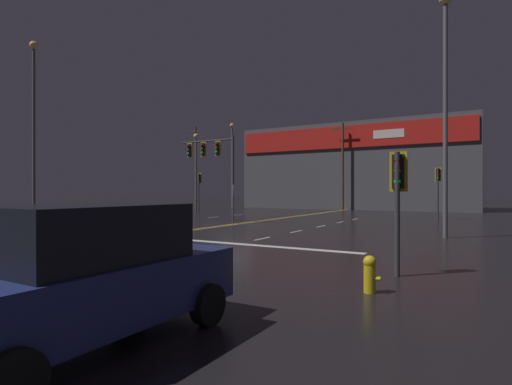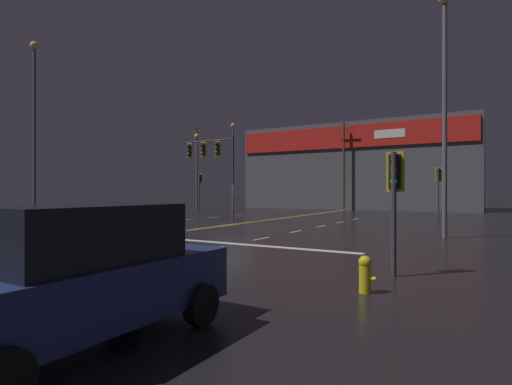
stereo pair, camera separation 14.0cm
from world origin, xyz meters
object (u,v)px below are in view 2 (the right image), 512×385
at_px(traffic_signal_corner_southeast, 395,185).
at_px(streetlight_median_approach, 233,155).
at_px(traffic_signal_corner_northwest, 200,184).
at_px(streetlight_far_left, 445,84).
at_px(traffic_signal_corner_northeast, 438,181).
at_px(streetlight_near_right, 197,161).
at_px(fire_hydrant, 365,273).
at_px(traffic_signal_median, 210,155).
at_px(streetlight_near_left, 34,111).
at_px(parked_car, 79,274).

xyz_separation_m(traffic_signal_corner_southeast, streetlight_median_approach, (-26.66, 33.16, 4.62)).
height_order(traffic_signal_corner_northwest, streetlight_median_approach, streetlight_median_approach).
xyz_separation_m(streetlight_median_approach, streetlight_far_left, (26.98, -23.85, -0.02)).
distance_m(traffic_signal_corner_northeast, streetlight_near_right, 25.12).
bearing_deg(fire_hydrant, traffic_signal_median, 136.03).
relative_size(traffic_signal_median, fire_hydrant, 7.52).
height_order(streetlight_near_left, streetlight_far_left, streetlight_near_left).
xyz_separation_m(traffic_signal_corner_northwest, streetlight_near_left, (-1.31, -16.27, 4.64)).
bearing_deg(streetlight_near_right, traffic_signal_median, -48.48).
distance_m(streetlight_near_left, streetlight_near_right, 19.19).
height_order(traffic_signal_corner_northeast, streetlight_far_left, streetlight_far_left).
height_order(streetlight_median_approach, streetlight_far_left, streetlight_median_approach).
xyz_separation_m(traffic_signal_corner_northeast, streetlight_median_approach, (-25.57, 11.89, 4.05)).
xyz_separation_m(streetlight_near_right, fire_hydrant, (25.65, -26.70, -5.09)).
relative_size(traffic_signal_corner_northwest, streetlight_median_approach, 0.36).
distance_m(traffic_signal_corner_southeast, streetlight_far_left, 10.38).
xyz_separation_m(streetlight_far_left, parked_car, (-3.09, -16.02, -5.88)).
height_order(traffic_signal_median, parked_car, traffic_signal_median).
xyz_separation_m(traffic_signal_corner_northeast, streetlight_near_right, (-24.74, 3.39, 2.70)).
xyz_separation_m(streetlight_near_right, streetlight_median_approach, (-0.83, 8.50, 1.36)).
xyz_separation_m(traffic_signal_corner_southeast, parked_car, (-2.77, -6.71, -1.28)).
height_order(fire_hydrant, parked_car, parked_car).
distance_m(streetlight_median_approach, parked_car, 46.85).
relative_size(traffic_signal_corner_northeast, streetlight_near_left, 0.31).
bearing_deg(streetlight_near_left, traffic_signal_median, 28.29).
bearing_deg(traffic_signal_corner_northeast, streetlight_far_left, -83.28).
bearing_deg(streetlight_median_approach, streetlight_far_left, -41.47).
relative_size(streetlight_median_approach, fire_hydrant, 14.45).
height_order(traffic_signal_corner_southeast, streetlight_median_approach, streetlight_median_approach).
distance_m(traffic_signal_corner_northeast, streetlight_near_left, 28.56).
xyz_separation_m(traffic_signal_corner_northwest, streetlight_median_approach, (-3.46, 11.27, 3.97)).
height_order(streetlight_near_left, fire_hydrant, streetlight_near_left).
bearing_deg(traffic_signal_corner_southeast, streetlight_median_approach, 128.80).
height_order(traffic_signal_corner_northwest, streetlight_near_left, streetlight_near_left).
bearing_deg(streetlight_near_right, traffic_signal_corner_northeast, -7.80).
bearing_deg(streetlight_median_approach, traffic_signal_corner_southeast, -51.20).
relative_size(traffic_signal_median, streetlight_median_approach, 0.52).
distance_m(traffic_signal_median, traffic_signal_corner_southeast, 18.11).
bearing_deg(traffic_signal_corner_southeast, traffic_signal_median, 141.12).
relative_size(traffic_signal_corner_southeast, streetlight_near_left, 0.25).
height_order(streetlight_near_left, streetlight_near_right, streetlight_near_left).
distance_m(traffic_signal_corner_northwest, fire_hydrant, 33.30).
bearing_deg(streetlight_near_left, streetlight_far_left, 8.45).
bearing_deg(parked_car, streetlight_far_left, 79.07).
distance_m(traffic_signal_corner_northwest, streetlight_median_approach, 12.44).
distance_m(traffic_signal_corner_northwest, streetlight_near_right, 4.63).
bearing_deg(traffic_signal_corner_southeast, traffic_signal_corner_northwest, 136.66).
relative_size(streetlight_near_left, streetlight_near_right, 1.44).
xyz_separation_m(traffic_signal_corner_northwest, streetlight_near_right, (-2.63, 2.77, 2.62)).
height_order(traffic_signal_corner_northeast, fire_hydrant, traffic_signal_corner_northeast).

